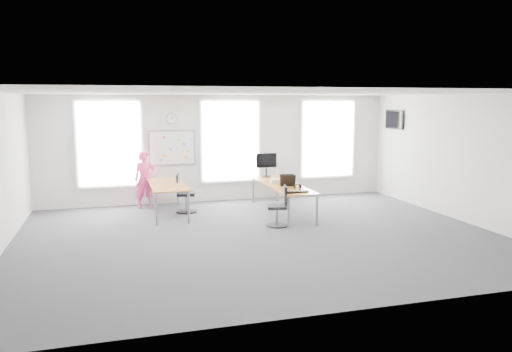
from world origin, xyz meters
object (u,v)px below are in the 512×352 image
object	(u,v)px
keyboard	(296,192)
desk_left	(168,187)
person	(145,179)
headphones	(297,186)
chair_left	(184,196)
monitor	(266,163)
desk_right	(282,186)
chair_right	(279,209)

from	to	relation	value
keyboard	desk_left	bearing A→B (deg)	144.82
person	headphones	xyz separation A→B (m)	(3.46, -2.30, 0.03)
chair_left	monitor	size ratio (longest dim) A/B	1.49
chair_left	person	xyz separation A→B (m)	(-0.92, 0.85, 0.33)
chair_left	person	distance (m)	1.29
desk_right	person	xyz separation A→B (m)	(-3.31, 1.60, 0.07)
headphones	chair_left	bearing A→B (deg)	167.62
chair_right	chair_left	size ratio (longest dim) A/B	0.94
person	monitor	world-z (taller)	person
desk_left	keyboard	size ratio (longest dim) A/B	4.30
keyboard	chair_right	bearing A→B (deg)	-172.70
keyboard	monitor	xyz separation A→B (m)	(0.04, 2.46, 0.39)
desk_left	chair_right	bearing A→B (deg)	-38.23
desk_left	chair_left	bearing A→B (deg)	25.69
desk_right	chair_right	size ratio (longest dim) A/B	3.28
headphones	desk_right	bearing A→B (deg)	119.29
chair_left	headphones	size ratio (longest dim) A/B	5.55
desk_right	desk_left	xyz separation A→B (m)	(-2.82, 0.54, 0.03)
person	monitor	distance (m)	3.32
desk_right	chair_right	world-z (taller)	chair_right
desk_right	monitor	size ratio (longest dim) A/B	4.59
desk_right	chair_left	world-z (taller)	chair_left
desk_left	monitor	distance (m)	2.91
desk_right	person	distance (m)	3.68
chair_right	chair_left	distance (m)	2.78
chair_left	headphones	world-z (taller)	chair_left
person	monitor	size ratio (longest dim) A/B	2.30
desk_left	person	size ratio (longest dim) A/B	1.42
chair_right	keyboard	xyz separation A→B (m)	(0.43, 0.08, 0.35)
keyboard	headphones	bearing A→B (deg)	63.88
chair_left	monitor	xyz separation A→B (m)	(2.37, 0.51, 0.71)
desk_right	chair_left	bearing A→B (deg)	162.57
chair_left	monitor	world-z (taller)	monitor
desk_left	person	bearing A→B (deg)	114.97
desk_left	monitor	world-z (taller)	monitor
chair_left	headphones	distance (m)	2.95
headphones	monitor	bearing A→B (deg)	112.46
keyboard	monitor	bearing A→B (deg)	86.27
desk_left	monitor	xyz separation A→B (m)	(2.79, 0.71, 0.42)
desk_right	person	world-z (taller)	person
chair_left	desk_left	bearing A→B (deg)	128.41
headphones	desk_left	bearing A→B (deg)	174.62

